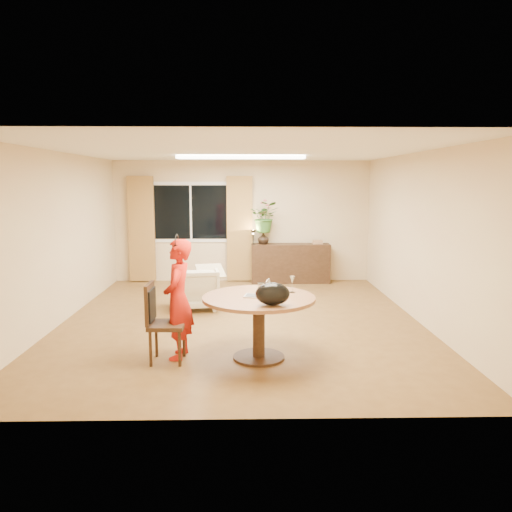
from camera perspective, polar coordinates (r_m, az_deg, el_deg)
The scene contains 24 objects.
floor at distance 7.83m, azimuth -1.73°, elevation -7.43°, with size 6.50×6.50×0.00m, color brown.
ceiling at distance 7.54m, azimuth -1.82°, elevation 11.92°, with size 6.50×6.50×0.00m, color white.
wall_back at distance 10.81m, azimuth -1.61°, elevation 3.98°, with size 5.50×5.50×0.00m, color tan.
wall_left at distance 8.09m, azimuth -21.66°, elevation 1.87°, with size 6.50×6.50×0.00m, color tan.
wall_right at distance 8.04m, azimuth 18.25°, elevation 2.01°, with size 6.50×6.50×0.00m, color tan.
window at distance 10.84m, azimuth -7.46°, elevation 4.98°, with size 1.70×0.03×1.30m.
curtain_left at distance 10.96m, azimuth -12.94°, elevation 3.01°, with size 0.55×0.08×2.25m, color brown.
curtain_right at distance 10.73m, azimuth -1.88°, elevation 3.11°, with size 0.55×0.08×2.25m, color brown.
ceiling_panel at distance 8.74m, azimuth -1.74°, elevation 11.22°, with size 2.20×0.35×0.05m, color white.
dining_table at distance 6.06m, azimuth 0.32°, elevation -6.17°, with size 1.37×1.37×0.78m.
dining_chair at distance 6.09m, azimuth -10.13°, elevation -7.52°, with size 0.46×0.42×0.96m, color black, non-canonical shape.
child at distance 6.15m, azimuth -8.88°, elevation -4.89°, with size 0.35×0.53×1.47m, color red.
laptop at distance 6.00m, azimuth 0.16°, elevation -3.64°, with size 0.33×0.22×0.22m, color #B7B7BC, non-canonical shape.
tumbler at distance 6.23m, azimuth 0.60°, elevation -3.63°, with size 0.08×0.08×0.12m, color white, non-canonical shape.
wine_glass at distance 6.24m, azimuth 4.17°, elevation -3.22°, with size 0.07×0.07×0.21m, color white, non-canonical shape.
pot_lid at distance 6.28m, azimuth 2.59°, elevation -3.94°, with size 0.24×0.24×0.04m, color white, non-canonical shape.
handbag at distance 5.57m, azimuth 1.91°, elevation -4.36°, with size 0.39×0.23×0.26m, color black, non-canonical shape.
armchair at distance 8.58m, azimuth -6.93°, elevation -3.63°, with size 0.76×0.78×0.71m, color #BDB596.
throw at distance 8.46m, azimuth -5.24°, elevation -1.20°, with size 0.45×0.55×0.03m, color beige, non-canonical shape.
sideboard at distance 10.72m, azimuth 3.96°, elevation -0.83°, with size 1.67×0.41×0.83m, color black.
vase at distance 10.61m, azimuth 0.84°, elevation 2.04°, with size 0.24×0.24×0.25m, color black.
bouquet at distance 10.57m, azimuth 1.03°, elevation 4.49°, with size 0.59×0.51×0.66m, color #326525.
book_stack at distance 10.73m, azimuth 7.06°, elevation 1.61°, with size 0.21×0.16×0.09m, color #98664D, non-canonical shape.
desk_lamp at distance 10.55m, azimuth -0.33°, elevation 2.21°, with size 0.13×0.13×0.33m, color black, non-canonical shape.
Camera 1 is at (0.07, -7.53, 2.14)m, focal length 35.00 mm.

